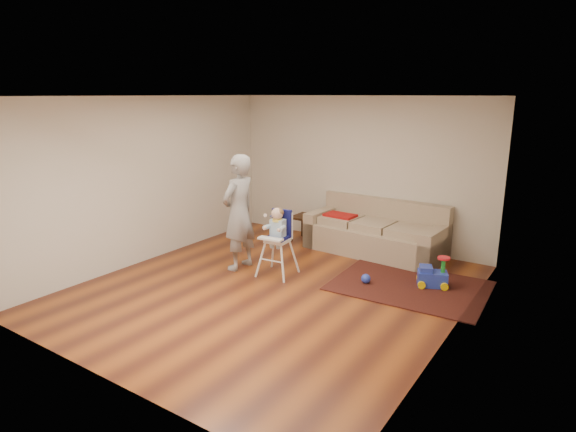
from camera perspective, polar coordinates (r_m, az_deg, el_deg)
The scene contains 9 objects.
ground at distance 7.01m, azimuth -1.83°, elevation -8.62°, with size 5.50×5.50×0.00m, color #491F12.
room_envelope at distance 6.94m, azimuth 0.58°, elevation 7.23°, with size 5.04×5.52×2.72m.
sofa at distance 8.51m, azimuth 10.22°, elevation -1.39°, with size 2.44×1.13×0.92m.
side_table at distance 9.16m, azimuth 2.20°, elevation -1.47°, with size 0.49×0.49×0.49m, color black, non-canonical shape.
area_rug at distance 7.32m, azimuth 14.22°, elevation -8.00°, with size 2.13×1.60×0.02m, color black.
ride_on_toy at distance 7.30m, azimuth 16.79°, elevation -6.26°, with size 0.41×0.29×0.45m, color blue, non-canonical shape.
toy_ball at distance 7.23m, azimuth 9.21°, elevation -7.34°, with size 0.14×0.14×0.14m, color blue.
high_chair at distance 7.37m, azimuth -1.26°, elevation -3.19°, with size 0.54×0.54×1.07m.
adult at distance 7.59m, azimuth -5.85°, elevation 0.41°, with size 0.67×0.44×1.83m, color gray.
Camera 1 is at (3.76, -5.25, 2.73)m, focal length 30.00 mm.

